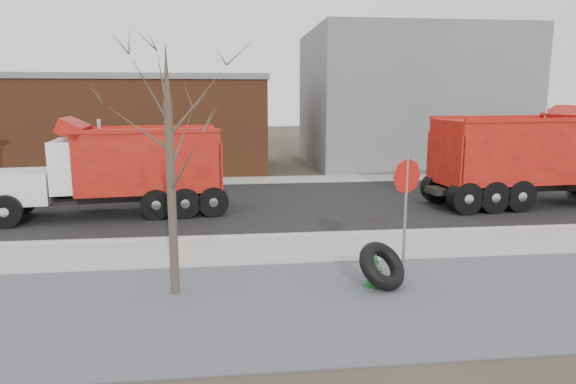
{
  "coord_description": "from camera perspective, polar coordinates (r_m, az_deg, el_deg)",
  "views": [
    {
      "loc": [
        -2.04,
        -13.04,
        4.09
      ],
      "look_at": [
        -0.35,
        1.33,
        1.4
      ],
      "focal_mm": 32.0,
      "sensor_mm": 36.0,
      "label": 1
    }
  ],
  "objects": [
    {
      "name": "dump_truck_red_b",
      "position": [
        18.59,
        -18.21,
        2.67
      ],
      "size": [
        8.06,
        3.2,
        3.37
      ],
      "rotation": [
        0.0,
        0.0,
        3.27
      ],
      "color": "black",
      "rests_on": "ground"
    },
    {
      "name": "sidewalk",
      "position": [
        14.05,
        1.95,
        -6.27
      ],
      "size": [
        60.0,
        2.5,
        0.06
      ],
      "primitive_type": "cube",
      "color": "#9E9B93",
      "rests_on": "ground"
    },
    {
      "name": "ground",
      "position": [
        13.82,
        2.11,
        -6.69
      ],
      "size": [
        120.0,
        120.0,
        0.0
      ],
      "primitive_type": "plane",
      "color": "#383328",
      "rests_on": "ground"
    },
    {
      "name": "dump_truck_red_a",
      "position": [
        21.68,
        25.93,
        3.64
      ],
      "size": [
        9.33,
        3.26,
        3.71
      ],
      "rotation": [
        0.0,
        0.0,
        0.09
      ],
      "color": "black",
      "rests_on": "ground"
    },
    {
      "name": "road",
      "position": [
        19.87,
        -0.66,
        -1.32
      ],
      "size": [
        60.0,
        9.4,
        0.02
      ],
      "primitive_type": "cube",
      "color": "black",
      "rests_on": "ground"
    },
    {
      "name": "gravel_verge",
      "position": [
        10.57,
        5.06,
        -12.17
      ],
      "size": [
        60.0,
        5.0,
        0.03
      ],
      "primitive_type": "cube",
      "color": "slate",
      "rests_on": "ground"
    },
    {
      "name": "bare_tree",
      "position": [
        10.54,
        -13.08,
        5.95
      ],
      "size": [
        3.2,
        3.2,
        5.2
      ],
      "color": "#382D23",
      "rests_on": "ground"
    },
    {
      "name": "building_brick",
      "position": [
        31.11,
        -21.69,
        7.15
      ],
      "size": [
        20.2,
        8.2,
        5.3
      ],
      "color": "brown",
      "rests_on": "ground"
    },
    {
      "name": "building_grey",
      "position": [
        32.95,
        13.09,
        10.1
      ],
      "size": [
        12.0,
        10.0,
        8.0
      ],
      "color": "gray",
      "rests_on": "ground"
    },
    {
      "name": "truck_tire",
      "position": [
        11.34,
        10.41,
        -8.07
      ],
      "size": [
        1.5,
        1.46,
        1.07
      ],
      "color": "black",
      "rests_on": "ground"
    },
    {
      "name": "stop_sign",
      "position": [
        11.76,
        13.0,
        0.15
      ],
      "size": [
        0.75,
        0.37,
        2.99
      ],
      "rotation": [
        0.0,
        0.0,
        0.04
      ],
      "color": "gray",
      "rests_on": "ground"
    },
    {
      "name": "curb",
      "position": [
        15.28,
        1.22,
        -4.78
      ],
      "size": [
        60.0,
        0.15,
        0.11
      ],
      "primitive_type": "cube",
      "color": "#9E9B93",
      "rests_on": "ground"
    },
    {
      "name": "far_sidewalk",
      "position": [
        25.45,
        -2.01,
        1.34
      ],
      "size": [
        60.0,
        2.0,
        0.06
      ],
      "primitive_type": "cube",
      "color": "#9E9B93",
      "rests_on": "ground"
    },
    {
      "name": "fire_hydrant",
      "position": [
        11.4,
        9.35,
        -8.73
      ],
      "size": [
        0.44,
        0.42,
        0.78
      ],
      "rotation": [
        0.0,
        0.0,
        0.07
      ],
      "color": "#256125",
      "rests_on": "ground"
    }
  ]
}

